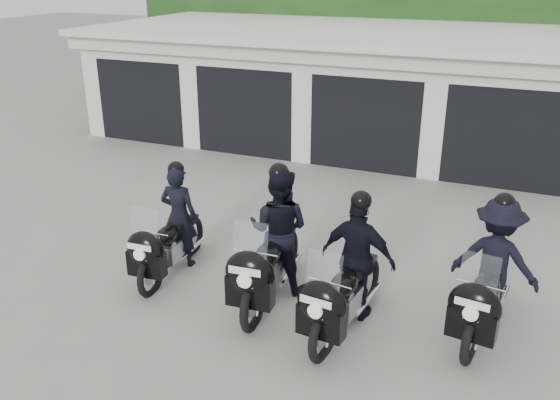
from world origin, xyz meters
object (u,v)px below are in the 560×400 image
at_px(police_bike_a, 171,230).
at_px(police_bike_c, 352,270).
at_px(police_bike_d, 492,271).
at_px(police_bike_b, 274,241).

distance_m(police_bike_a, police_bike_c, 3.04).
bearing_deg(police_bike_d, police_bike_c, -151.10).
height_order(police_bike_a, police_bike_c, police_bike_c).
relative_size(police_bike_b, police_bike_c, 1.06).
bearing_deg(police_bike_d, police_bike_b, -165.53).
distance_m(police_bike_c, police_bike_d, 1.84).
bearing_deg(police_bike_b, police_bike_d, 2.42).
distance_m(police_bike_b, police_bike_c, 1.30).
distance_m(police_bike_a, police_bike_d, 4.76).
distance_m(police_bike_a, police_bike_b, 1.77).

